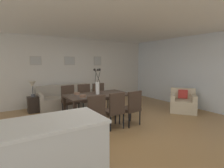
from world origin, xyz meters
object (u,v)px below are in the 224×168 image
Objects in this scene: bowl_near_left at (83,96)px; sofa at (66,100)px; bowl_near_right at (77,93)px; framed_picture_left at (36,61)px; dining_chair_far_left at (115,109)px; centerpiece_vase at (97,84)px; dining_chair_mid_right at (100,95)px; framed_picture_center at (70,61)px; dining_chair_near_left at (95,112)px; dining_table at (98,97)px; table_lamp at (32,86)px; dining_chair_near_right at (69,99)px; dining_chair_mid_left at (132,106)px; dining_chair_far_right at (85,97)px; framed_picture_right at (98,61)px; armchair at (183,103)px; side_table at (33,104)px.

sofa is at bearing 84.76° from bowl_near_left.
bowl_near_right is 2.43m from framed_picture_left.
centerpiece_vase is at bearing 91.55° from dining_chair_far_left.
bowl_near_right is (-0.54, 0.22, -0.24)m from centerpiece_vase.
framed_picture_center reaches higher than dining_chair_mid_right.
dining_chair_near_left and dining_chair_far_left have the same top height.
bowl_near_left is at bearing -158.05° from dining_table.
table_lamp is at bearing 129.27° from centerpiece_vase.
table_lamp reaches higher than dining_chair_near_right.
bowl_near_right is at bearing 89.80° from dining_chair_near_left.
dining_chair_mid_left reaches higher than bowl_near_right.
framed_picture_center is (1.46, 0.56, 0.81)m from table_lamp.
table_lamp is at bearing 129.23° from dining_table.
dining_chair_near_left is 5.41× the size of bowl_near_left.
dining_chair_far_right is at bearing -0.24° from dining_chair_near_right.
framed_picture_left reaches higher than bowl_near_right.
dining_table is 1.96× the size of dining_chair_far_right.
dining_chair_far_right is (-0.01, 1.77, 0.00)m from dining_chair_far_left.
framed_picture_left is 1.02× the size of framed_picture_right.
framed_picture_right is at bearing 116.98° from armchair.
armchair is (3.37, -0.99, -0.49)m from bowl_near_right.
sofa is at bearing 100.57° from centerpiece_vase.
dining_chair_far_right is at bearing 63.79° from bowl_near_left.
side_table is (-2.00, 0.91, -0.25)m from dining_chair_mid_right.
bowl_near_right is (0.00, 1.11, 0.27)m from dining_chair_near_left.
dining_chair_near_right is 2.10m from dining_chair_mid_left.
dining_table is 10.59× the size of bowl_near_right.
framed_picture_center is at bearing 90.45° from dining_chair_far_right.
framed_picture_left is at bearing 180.00° from framed_picture_center.
armchair is at bearing -26.54° from dining_chair_near_right.
dining_chair_near_right is (0.01, 1.80, 0.00)m from dining_chair_near_left.
dining_chair_near_right is 1.95m from framed_picture_center.
dining_chair_mid_right is (0.54, 0.88, -0.15)m from dining_table.
bowl_near_right is 0.33× the size of table_lamp.
dining_table is 0.36m from centerpiece_vase.
dining_chair_near_right is 2.42× the size of framed_picture_right.
dining_chair_mid_left is 1.79m from dining_chair_mid_right.
framed_picture_right reaches higher than dining_table.
dining_chair_far_left is 1.25× the size of centerpiece_vase.
bowl_near_right is 2.93m from framed_picture_right.
centerpiece_vase reaches higher than table_lamp.
centerpiece_vase is 2.32m from table_lamp.
dining_chair_near_left and dining_chair_mid_right have the same top height.
dining_chair_near_right is 1.07m from dining_chair_mid_right.
dining_chair_far_left is 1.80× the size of table_lamp.
framed_picture_center is at bearing -0.00° from framed_picture_left.
dining_chair_mid_right is at bearing 144.18° from armchair.
framed_picture_right is at bearing 64.55° from dining_chair_mid_right.
bowl_near_left is (-0.54, -0.22, 0.11)m from dining_table.
bowl_near_left is at bearing -90.00° from bowl_near_right.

